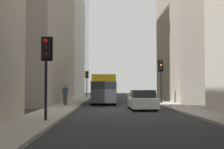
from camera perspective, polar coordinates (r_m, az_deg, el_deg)
name	(u,v)px	position (r m, az deg, el deg)	size (l,w,h in m)	color
ground_plane	(123,110)	(21.60, 2.08, -6.74)	(135.00, 135.00, 0.00)	#262628
sidewalk_right	(60,109)	(21.79, -9.90, -6.49)	(90.00, 2.20, 0.14)	gray
sidewalk_left	(185,109)	(22.32, 13.76, -6.36)	(90.00, 2.20, 0.14)	gray
building_right_far	(52,31)	(53.52, -11.51, 8.16)	(19.76, 10.00, 22.99)	#B7B2A5
delivery_truck	(104,89)	(28.89, -1.60, -2.79)	(6.46, 2.25, 2.84)	yellow
sedan_white	(142,100)	(21.58, 5.82, -4.97)	(4.30, 1.78, 1.42)	silver
traffic_light_foreground	(46,58)	(13.52, -12.52, 3.06)	(0.43, 0.52, 3.74)	black
traffic_light_midblock	(161,71)	(28.23, 9.37, 0.65)	(0.43, 0.52, 4.09)	black
traffic_light_far_junction	(87,78)	(46.39, -4.84, -0.66)	(0.43, 0.52, 4.04)	black
pedestrian	(65,94)	(25.25, -8.98, -3.68)	(0.26, 0.44, 1.71)	#473D33
discarded_bottle	(171,105)	(22.81, 11.22, -5.85)	(0.07, 0.07, 0.27)	#999EA3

